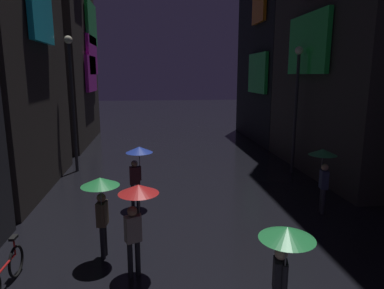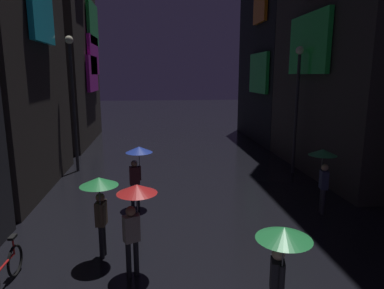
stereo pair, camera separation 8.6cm
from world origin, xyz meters
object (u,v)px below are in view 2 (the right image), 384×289
Objects in this scene: pedestrian_far_right_blue at (138,160)px; streetlamp_right_far at (297,96)px; pedestrian_midstreet_centre_green at (100,195)px; pedestrian_midstreet_left_green at (323,163)px; bicycle_parked_at_storefront at (4,273)px; streetlamp_left_far at (73,90)px; pedestrian_near_crossing_red at (135,205)px; pedestrian_foreground_left_green at (282,252)px.

streetlamp_right_far is at bearing 26.37° from pedestrian_far_right_blue.
pedestrian_far_right_blue is 1.00× the size of pedestrian_midstreet_centre_green.
pedestrian_midstreet_left_green is 1.16× the size of bicycle_parked_at_storefront.
pedestrian_midstreet_left_green is at bearing 18.26° from pedestrian_midstreet_centre_green.
pedestrian_far_right_blue is 5.26m from bicycle_parked_at_storefront.
pedestrian_near_crossing_red is at bearing -70.58° from streetlamp_left_far.
pedestrian_far_right_blue is 1.00× the size of pedestrian_midstreet_left_green.
pedestrian_midstreet_left_green is 0.37× the size of streetlamp_right_far.
pedestrian_midstreet_centre_green is at bearing -74.43° from streetlamp_left_far.
streetlamp_left_far is at bearing 105.57° from pedestrian_midstreet_centre_green.
streetlamp_left_far is (-0.40, 9.25, 3.41)m from bicycle_parked_at_storefront.
pedestrian_near_crossing_red and pedestrian_far_right_blue have the same top height.
pedestrian_near_crossing_red is 9.74m from streetlamp_left_far.
pedestrian_midstreet_centre_green is at bearing 28.27° from bicycle_parked_at_storefront.
pedestrian_near_crossing_red is at bearing -40.23° from pedestrian_midstreet_centre_green.
pedestrian_far_right_blue reaches higher than bicycle_parked_at_storefront.
pedestrian_foreground_left_green is 6.89m from pedestrian_far_right_blue.
pedestrian_midstreet_centre_green is (-3.32, 3.06, 0.00)m from pedestrian_foreground_left_green.
bicycle_parked_at_storefront is 12.77m from streetlamp_right_far.
streetlamp_right_far is at bearing -8.23° from streetlamp_left_far.
pedestrian_near_crossing_red is 1.00× the size of pedestrian_foreground_left_green.
streetlamp_right_far is (9.60, 7.80, 3.15)m from bicycle_parked_at_storefront.
streetlamp_right_far is (6.84, 7.52, 1.87)m from pedestrian_near_crossing_red.
pedestrian_near_crossing_red is 3.06m from bicycle_parked_at_storefront.
bicycle_parked_at_storefront is at bearing 158.64° from pedestrian_foreground_left_green.
pedestrian_foreground_left_green is 1.00× the size of pedestrian_midstreet_centre_green.
pedestrian_far_right_blue is at bearing 169.37° from pedestrian_midstreet_left_green.
pedestrian_foreground_left_green reaches higher than bicycle_parked_at_storefront.
pedestrian_near_crossing_red and pedestrian_midstreet_centre_green have the same top height.
streetlamp_left_far reaches higher than pedestrian_midstreet_centre_green.
pedestrian_foreground_left_green is at bearing -43.46° from pedestrian_near_crossing_red.
pedestrian_foreground_left_green is 1.00× the size of pedestrian_midstreet_left_green.
streetlamp_left_far reaches higher than streetlamp_right_far.
pedestrian_midstreet_centre_green is 0.37× the size of streetlamp_right_far.
pedestrian_near_crossing_red is 0.34× the size of streetlamp_left_far.
bicycle_parked_at_storefront is at bearing -151.73° from pedestrian_midstreet_centre_green.
streetlamp_right_far is at bearing 65.97° from pedestrian_foreground_left_green.
streetlamp_left_far is (-5.61, 11.29, 2.12)m from pedestrian_foreground_left_green.
streetlamp_right_far is (6.95, 3.45, 1.87)m from pedestrian_far_right_blue.
streetlamp_right_far is at bearing 41.37° from pedestrian_midstreet_centre_green.
bicycle_parked_at_storefront is 9.87m from streetlamp_left_far.
streetlamp_left_far is at bearing 92.48° from bicycle_parked_at_storefront.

